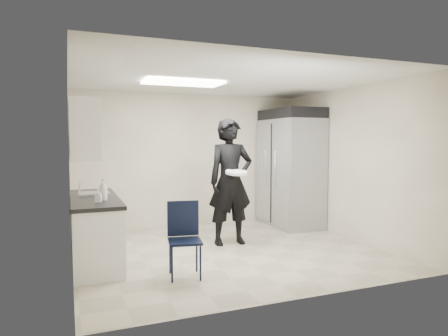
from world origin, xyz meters
name	(u,v)px	position (x,y,z in m)	size (l,w,h in m)	color
floor	(229,251)	(0.00, 0.00, 0.00)	(4.50, 4.50, 0.00)	#B7AA90
ceiling	(229,79)	(0.00, 0.00, 2.60)	(4.50, 4.50, 0.00)	silver
back_wall	(191,160)	(0.00, 2.00, 1.30)	(4.50, 4.50, 0.00)	beige
left_wall	(70,171)	(-2.25, 0.00, 1.30)	(4.00, 4.00, 0.00)	beige
right_wall	(350,163)	(2.25, 0.00, 1.30)	(4.00, 4.00, 0.00)	beige
ceiling_panel	(183,83)	(-0.60, 0.40, 2.57)	(1.20, 0.60, 0.02)	white
lower_counter	(95,231)	(-1.95, 0.20, 0.43)	(0.60, 1.90, 0.86)	silver
countertop	(94,199)	(-1.95, 0.20, 0.89)	(0.64, 1.95, 0.05)	black
sink	(94,197)	(-1.93, 0.45, 0.87)	(0.42, 0.40, 0.14)	gray
faucet	(79,188)	(-2.13, 0.45, 1.02)	(0.02, 0.02, 0.24)	silver
upper_cabinets	(83,131)	(-2.08, 0.20, 1.83)	(0.35, 1.80, 0.75)	silver
towel_dispenser	(76,145)	(-2.14, 1.35, 1.62)	(0.22, 0.30, 0.35)	black
notice_sticker_left	(71,176)	(-2.24, 0.10, 1.22)	(0.00, 0.12, 0.07)	yellow
notice_sticker_right	(71,178)	(-2.24, 0.30, 1.18)	(0.00, 0.12, 0.07)	yellow
commercial_fridge	(290,173)	(1.83, 1.27, 1.05)	(0.80, 1.35, 2.10)	gray
fridge_compressor	(291,114)	(1.83, 1.27, 2.20)	(0.80, 1.35, 0.20)	black
folding_chair	(185,241)	(-0.95, -0.89, 0.45)	(0.40, 0.40, 0.90)	black
man_tuxedo	(231,182)	(0.18, 0.39, 1.02)	(0.75, 0.50, 2.04)	black
bucket_lid	(236,172)	(0.18, 0.14, 1.19)	(0.34, 0.34, 0.04)	white
soap_bottle_a	(103,190)	(-1.85, -0.18, 1.05)	(0.11, 0.11, 0.28)	silver
soap_bottle_b	(98,195)	(-1.93, -0.31, 1.00)	(0.08, 0.08, 0.17)	silver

